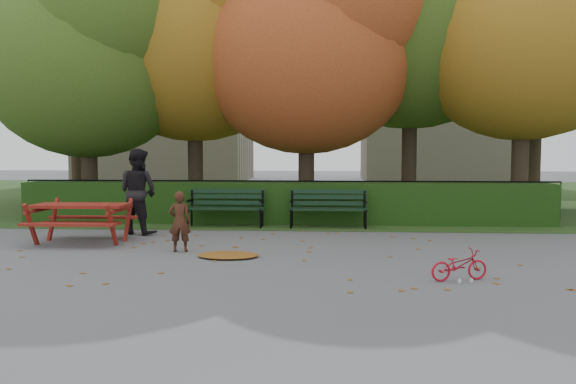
# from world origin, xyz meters

# --- Properties ---
(ground) EXTENTS (90.00, 90.00, 0.00)m
(ground) POSITION_xyz_m (0.00, 0.00, 0.00)
(ground) COLOR slate
(ground) RESTS_ON ground
(grass_strip) EXTENTS (90.00, 90.00, 0.00)m
(grass_strip) POSITION_xyz_m (0.00, 14.00, 0.01)
(grass_strip) COLOR #203E17
(grass_strip) RESTS_ON ground
(building_left) EXTENTS (10.00, 7.00, 15.00)m
(building_left) POSITION_xyz_m (-9.00, 26.00, 7.50)
(building_left) COLOR tan
(building_left) RESTS_ON ground
(building_right) EXTENTS (9.00, 6.00, 12.00)m
(building_right) POSITION_xyz_m (8.00, 28.00, 6.00)
(building_right) COLOR tan
(building_right) RESTS_ON ground
(hedge) EXTENTS (13.00, 0.90, 1.00)m
(hedge) POSITION_xyz_m (0.00, 4.50, 0.50)
(hedge) COLOR black
(hedge) RESTS_ON ground
(iron_fence) EXTENTS (14.00, 0.04, 1.02)m
(iron_fence) POSITION_xyz_m (0.00, 5.30, 0.54)
(iron_fence) COLOR black
(iron_fence) RESTS_ON ground
(tree_a) EXTENTS (5.88, 5.60, 7.48)m
(tree_a) POSITION_xyz_m (-5.19, 5.58, 4.52)
(tree_a) COLOR black
(tree_a) RESTS_ON ground
(tree_b) EXTENTS (6.72, 6.40, 8.79)m
(tree_b) POSITION_xyz_m (-2.44, 6.75, 5.40)
(tree_b) COLOR black
(tree_b) RESTS_ON ground
(tree_c) EXTENTS (6.30, 6.00, 8.00)m
(tree_c) POSITION_xyz_m (0.83, 5.96, 4.82)
(tree_c) COLOR black
(tree_c) RESTS_ON ground
(tree_d) EXTENTS (7.14, 6.80, 9.58)m
(tree_d) POSITION_xyz_m (3.88, 7.23, 5.98)
(tree_d) COLOR black
(tree_d) RESTS_ON ground
(tree_e) EXTENTS (6.09, 5.80, 8.16)m
(tree_e) POSITION_xyz_m (6.52, 5.77, 5.08)
(tree_e) COLOR black
(tree_e) RESTS_ON ground
(tree_f) EXTENTS (6.93, 6.60, 9.19)m
(tree_f) POSITION_xyz_m (-7.13, 9.24, 5.69)
(tree_f) COLOR black
(tree_f) RESTS_ON ground
(tree_g) EXTENTS (6.30, 6.00, 8.55)m
(tree_g) POSITION_xyz_m (8.33, 9.76, 5.37)
(tree_g) COLOR black
(tree_g) RESTS_ON ground
(bench_left) EXTENTS (1.80, 0.57, 0.88)m
(bench_left) POSITION_xyz_m (-1.30, 3.70, 0.52)
(bench_left) COLOR black
(bench_left) RESTS_ON ground
(bench_right) EXTENTS (1.80, 0.57, 0.88)m
(bench_right) POSITION_xyz_m (1.10, 3.70, 0.52)
(bench_right) COLOR black
(bench_right) RESTS_ON ground
(picnic_table) EXTENTS (1.79, 1.45, 0.86)m
(picnic_table) POSITION_xyz_m (-3.67, 1.12, 0.59)
(picnic_table) COLOR maroon
(picnic_table) RESTS_ON ground
(leaf_pile) EXTENTS (1.11, 0.84, 0.07)m
(leaf_pile) POSITION_xyz_m (-0.58, -0.16, 0.04)
(leaf_pile) COLOR brown
(leaf_pile) RESTS_ON ground
(leaf_scatter) EXTENTS (9.00, 5.70, 0.01)m
(leaf_scatter) POSITION_xyz_m (0.00, 0.30, 0.01)
(leaf_scatter) COLOR brown
(leaf_scatter) RESTS_ON ground
(child) EXTENTS (0.42, 0.30, 1.07)m
(child) POSITION_xyz_m (-1.51, 0.30, 0.54)
(child) COLOR #3E2014
(child) RESTS_ON ground
(adult) EXTENTS (1.08, 0.97, 1.83)m
(adult) POSITION_xyz_m (-2.97, 2.37, 0.91)
(adult) COLOR black
(adult) RESTS_ON ground
(bicycle) EXTENTS (0.87, 0.51, 0.43)m
(bicycle) POSITION_xyz_m (2.86, -1.65, 0.22)
(bicycle) COLOR #B71025
(bicycle) RESTS_ON ground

